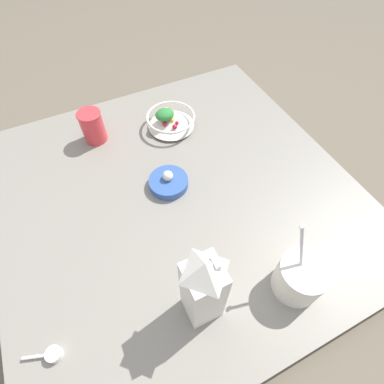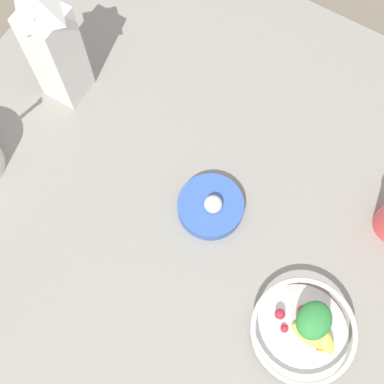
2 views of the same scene
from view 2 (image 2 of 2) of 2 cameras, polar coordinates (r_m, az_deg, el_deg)
ground_plane at (r=1.14m, az=-0.18°, el=-2.03°), size 6.00×6.00×0.00m
countertop at (r=1.12m, az=-0.18°, el=-1.67°), size 1.17×1.17×0.04m
fruit_bowl at (r=1.02m, az=11.83°, el=-14.29°), size 0.19×0.19×0.09m
milk_carton at (r=1.12m, az=-14.54°, el=14.71°), size 0.08×0.08×0.30m
garlic_bowl at (r=1.08m, az=2.01°, el=-1.55°), size 0.13×0.13×0.06m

